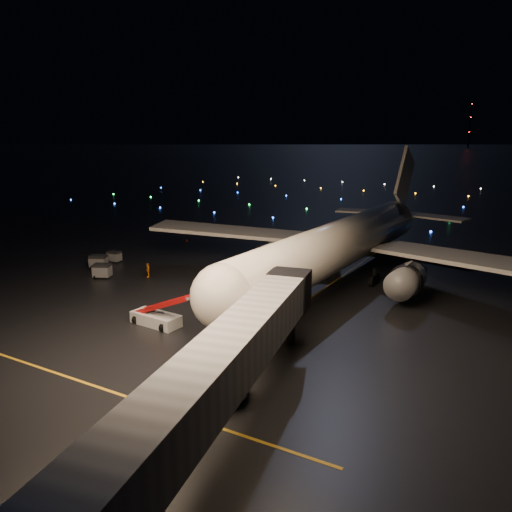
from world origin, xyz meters
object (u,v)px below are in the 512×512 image
(baggage_cart_2, at_px, (98,262))
(baggage_cart_0, at_px, (102,271))
(airliner, at_px, (350,215))
(crew_c, at_px, (148,270))
(pushback_tug, at_px, (216,385))
(baggage_cart_1, at_px, (114,257))
(belt_loader, at_px, (155,307))

(baggage_cart_2, bearing_deg, baggage_cart_0, -60.34)
(baggage_cart_0, xyz_separation_m, baggage_cart_2, (-3.78, 2.98, 0.02))
(airliner, bearing_deg, baggage_cart_0, -147.38)
(crew_c, bearing_deg, baggage_cart_2, -131.78)
(pushback_tug, xyz_separation_m, baggage_cart_0, (-28.85, 17.52, -0.02))
(airliner, bearing_deg, baggage_cart_1, -161.88)
(belt_loader, height_order, crew_c, belt_loader)
(pushback_tug, relative_size, belt_loader, 0.52)
(belt_loader, bearing_deg, airliner, 71.69)
(pushback_tug, distance_m, baggage_cart_0, 33.75)
(baggage_cart_0, relative_size, baggage_cart_2, 0.98)
(crew_c, distance_m, baggage_cart_2, 8.63)
(pushback_tug, bearing_deg, airliner, 94.83)
(baggage_cart_1, height_order, baggage_cart_2, baggage_cart_2)
(baggage_cart_0, bearing_deg, baggage_cart_2, 118.50)
(crew_c, height_order, baggage_cart_1, crew_c)
(baggage_cart_2, bearing_deg, crew_c, -21.93)
(baggage_cart_2, bearing_deg, baggage_cart_1, 80.83)
(belt_loader, distance_m, baggage_cart_2, 23.51)
(airliner, xyz_separation_m, pushback_tug, (2.10, -32.85, -6.98))
(airliner, xyz_separation_m, belt_loader, (-10.35, -24.40, -6.12))
(airliner, height_order, baggage_cart_2, airliner)
(baggage_cart_0, bearing_deg, belt_loader, -52.21)
(airliner, bearing_deg, pushback_tug, -83.54)
(airliner, distance_m, belt_loader, 27.21)
(airliner, bearing_deg, baggage_cart_2, -155.17)
(airliner, bearing_deg, belt_loader, -110.19)
(crew_c, relative_size, baggage_cart_1, 1.04)
(baggage_cart_0, bearing_deg, baggage_cart_1, 101.31)
(airliner, xyz_separation_m, crew_c, (-21.89, -12.33, -6.97))
(airliner, xyz_separation_m, baggage_cart_0, (-26.74, -15.33, -7.00))
(belt_loader, xyz_separation_m, crew_c, (-11.54, 12.07, -0.85))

